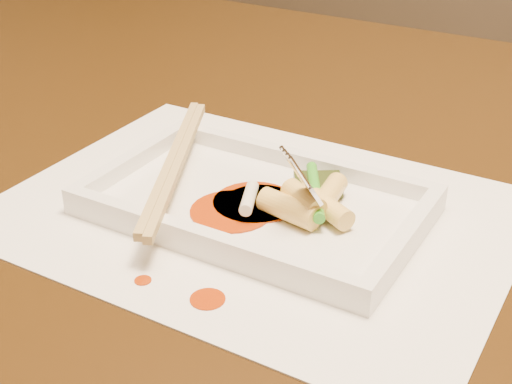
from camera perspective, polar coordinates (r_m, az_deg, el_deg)
The scene contains 22 objects.
table at distance 0.72m, azimuth 3.77°, elevation -4.16°, with size 1.40×0.90×0.75m.
placemat at distance 0.57m, azimuth 0.00°, elevation -1.64°, with size 0.40×0.30×0.00m, color white.
sauce_splatter_a at distance 0.48m, azimuth -3.89°, elevation -8.54°, with size 0.02×0.02×0.00m, color #A53004.
sauce_splatter_b at distance 0.50m, azimuth -9.04°, elevation -6.99°, with size 0.01×0.01×0.00m, color #A53004.
plate_base at distance 0.57m, azimuth 0.00°, elevation -1.23°, with size 0.26×0.16×0.01m, color white.
plate_rim_far at distance 0.62m, azimuth 3.44°, elevation 2.61°, with size 0.26×0.01×0.01m, color white.
plate_rim_near at distance 0.51m, azimuth -4.20°, elevation -3.77°, with size 0.26×0.01×0.01m, color white.
plate_rim_left at distance 0.63m, azimuth -9.83°, elevation 2.52°, with size 0.01×0.14×0.01m, color white.
plate_rim_right at distance 0.52m, azimuth 11.88°, elevation -3.62°, with size 0.01×0.14×0.01m, color white.
veg_piece at distance 0.58m, azimuth 4.98°, elevation 0.59°, with size 0.04×0.03×0.01m, color black.
scallion_white at distance 0.55m, azimuth -0.55°, elevation -0.48°, with size 0.01×0.01×0.04m, color #EAEACC.
scallion_green at distance 0.56m, azimuth 4.75°, elevation 0.08°, with size 0.01×0.01×0.09m, color #289117.
chopstick_a at distance 0.60m, azimuth -6.79°, elevation 2.54°, with size 0.01×0.24×0.01m, color tan.
chopstick_b at distance 0.60m, azimuth -6.17°, elevation 2.37°, with size 0.01×0.24×0.01m, color tan.
fork at distance 0.52m, azimuth 7.71°, elevation 5.12°, with size 0.09×0.10×0.14m, color silver, non-canonical shape.
sauce_blob_0 at distance 0.57m, azimuth 0.36°, elevation -0.90°, with size 0.06×0.06×0.00m, color #A53004.
sauce_blob_1 at distance 0.56m, azimuth -1.97°, elevation -1.54°, with size 0.07×0.07×0.00m, color #A53004.
sauce_blob_2 at distance 0.57m, azimuth -0.11°, elevation -0.80°, with size 0.07×0.07×0.00m, color #A53004.
rice_cake_0 at distance 0.54m, azimuth 2.66°, elevation -1.34°, with size 0.02×0.02×0.05m, color #F7DE73.
rice_cake_1 at distance 0.56m, azimuth 5.82°, elevation -0.23°, with size 0.02×0.02×0.05m, color #F7DE73.
rice_cake_2 at distance 0.54m, azimuth 3.83°, elevation -0.55°, with size 0.02×0.02×0.04m, color #F7DE73.
rice_cake_3 at distance 0.54m, azimuth 5.92°, elevation -1.37°, with size 0.02×0.02×0.04m, color #F7DE73.
Camera 1 is at (0.26, -0.54, 1.04)m, focal length 50.00 mm.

